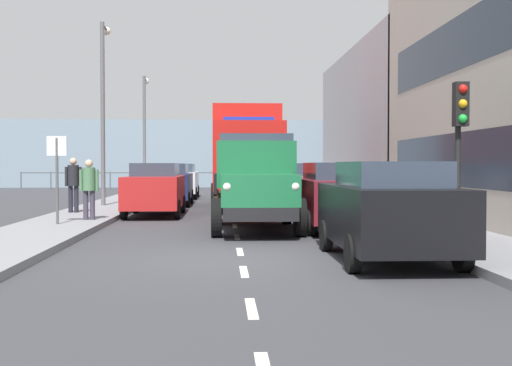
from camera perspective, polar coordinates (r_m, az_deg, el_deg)
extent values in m
plane|color=#38383D|center=(23.08, -2.15, -2.53)|extent=(80.00, 80.00, 0.00)
cube|color=gray|center=(23.60, 9.10, -2.27)|extent=(2.25, 44.42, 0.15)
cube|color=gray|center=(23.47, -13.47, -2.32)|extent=(2.25, 44.42, 0.15)
cube|color=silver|center=(7.63, -0.40, -10.97)|extent=(0.12, 1.10, 0.01)
cube|color=silver|center=(10.16, -1.07, -7.80)|extent=(0.12, 1.10, 0.01)
cube|color=silver|center=(12.45, -1.43, -6.06)|extent=(0.12, 1.10, 0.01)
cube|color=silver|center=(14.92, -1.69, -4.78)|extent=(0.12, 1.10, 0.01)
cube|color=silver|center=(17.58, -1.89, -3.81)|extent=(0.12, 1.10, 0.01)
cube|color=silver|center=(19.89, -2.02, -3.18)|extent=(0.12, 1.10, 0.01)
cube|color=silver|center=(22.81, -2.14, -2.57)|extent=(0.12, 1.10, 0.01)
cube|color=silver|center=(25.42, -2.23, -2.14)|extent=(0.12, 1.10, 0.01)
cube|color=silver|center=(27.86, -2.30, -1.81)|extent=(0.12, 1.10, 0.01)
cube|color=silver|center=(30.25, -2.35, -1.54)|extent=(0.12, 1.10, 0.01)
cube|color=silver|center=(33.14, -2.41, -1.26)|extent=(0.12, 1.10, 0.01)
cube|color=silver|center=(35.61, -2.45, -1.06)|extent=(0.12, 1.10, 0.01)
cube|color=silver|center=(38.51, -2.49, -0.86)|extent=(0.12, 1.10, 0.01)
cube|color=silver|center=(41.24, -2.52, -0.70)|extent=(0.12, 1.10, 0.01)
cube|color=#2D3847|center=(15.44, 20.27, 2.01)|extent=(0.08, 15.76, 1.40)
cube|color=#2D3847|center=(15.75, 20.38, 12.99)|extent=(0.08, 15.76, 1.40)
cube|color=#B7B2B7|center=(32.78, 15.87, 4.90)|extent=(9.00, 15.49, 7.16)
cube|color=gray|center=(48.24, -2.60, 2.60)|extent=(80.00, 0.80, 5.00)
cylinder|color=#4C5156|center=(46.89, 14.81, 0.26)|extent=(0.08, 0.08, 1.20)
cylinder|color=#4C5156|center=(46.32, 12.46, 0.26)|extent=(0.08, 0.08, 1.20)
cylinder|color=#4C5156|center=(45.82, 10.04, 0.26)|extent=(0.08, 0.08, 1.20)
cylinder|color=#4C5156|center=(45.41, 7.59, 0.25)|extent=(0.08, 0.08, 1.20)
cylinder|color=#4C5156|center=(45.09, 5.09, 0.25)|extent=(0.08, 0.08, 1.20)
cylinder|color=#4C5156|center=(44.85, 2.56, 0.25)|extent=(0.08, 0.08, 1.20)
cylinder|color=#4C5156|center=(44.70, 0.00, 0.25)|extent=(0.08, 0.08, 1.20)
cylinder|color=#4C5156|center=(44.64, -2.56, 0.24)|extent=(0.08, 0.08, 1.20)
cylinder|color=#4C5156|center=(44.67, -5.13, 0.24)|extent=(0.08, 0.08, 1.20)
cylinder|color=#4C5156|center=(44.79, -7.68, 0.24)|extent=(0.08, 0.08, 1.20)
cylinder|color=#4C5156|center=(45.00, -10.22, 0.23)|extent=(0.08, 0.08, 1.20)
cylinder|color=#4C5156|center=(45.30, -12.73, 0.23)|extent=(0.08, 0.08, 1.20)
cylinder|color=#4C5156|center=(45.68, -15.21, 0.22)|extent=(0.08, 0.08, 1.20)
cylinder|color=#4C5156|center=(46.14, -17.63, 0.21)|extent=(0.08, 0.08, 1.20)
cylinder|color=#4C5156|center=(46.69, -20.01, 0.21)|extent=(0.08, 0.08, 1.20)
cube|color=#4C5156|center=(44.63, -2.56, 0.91)|extent=(28.00, 0.08, 0.08)
cube|color=black|center=(16.58, -0.11, -2.07)|extent=(1.64, 5.60, 0.30)
cube|color=#196038|center=(14.72, 0.25, -0.59)|extent=(1.72, 1.90, 0.70)
cube|color=silver|center=(13.82, 0.46, -0.86)|extent=(1.16, 0.08, 0.56)
sphere|color=white|center=(13.88, 3.49, -0.31)|extent=(0.20, 0.20, 0.20)
sphere|color=white|center=(13.79, -2.59, -0.33)|extent=(0.20, 0.20, 0.20)
cube|color=#196038|center=(16.21, -0.05, 1.64)|extent=(1.93, 1.34, 1.15)
cube|color=#2D3847|center=(16.22, -0.05, 3.32)|extent=(1.78, 1.23, 0.56)
cube|color=#2D2319|center=(17.91, -0.33, -1.06)|extent=(2.10, 2.80, 0.16)
cube|color=black|center=(17.98, 2.88, -0.03)|extent=(0.08, 2.80, 0.56)
cube|color=black|center=(17.88, -3.56, -0.04)|extent=(0.08, 2.80, 0.56)
cylinder|color=black|center=(15.01, 3.90, -3.04)|extent=(0.24, 0.90, 0.90)
cylinder|color=black|center=(14.90, -3.50, -3.07)|extent=(0.24, 0.90, 0.90)
cylinder|color=black|center=(18.20, 2.69, -2.22)|extent=(0.24, 0.90, 0.90)
cylinder|color=black|center=(18.11, -3.41, -2.24)|extent=(0.24, 0.90, 0.90)
cube|color=red|center=(22.09, -0.64, 2.01)|extent=(2.40, 2.21, 2.60)
cube|color=#2D3847|center=(22.10, -0.64, 3.50)|extent=(2.20, 2.04, 0.80)
cube|color=#1933B2|center=(22.15, -0.64, 5.64)|extent=(1.75, 0.20, 0.16)
cube|color=red|center=(26.09, -1.00, 3.16)|extent=(2.50, 5.95, 3.00)
cube|color=black|center=(25.17, -0.93, -0.59)|extent=(2.00, 8.07, 0.36)
cylinder|color=black|center=(22.28, 2.31, -1.34)|extent=(0.28, 1.04, 1.04)
cylinder|color=black|center=(22.19, -3.62, -1.35)|extent=(0.28, 1.04, 1.04)
cylinder|color=black|center=(25.88, 1.57, -0.93)|extent=(0.28, 1.04, 1.04)
cylinder|color=black|center=(25.80, -3.53, -0.94)|extent=(0.28, 1.04, 1.04)
cylinder|color=black|center=(28.00, 1.22, -0.73)|extent=(0.28, 1.04, 1.04)
cylinder|color=black|center=(27.92, -3.49, -0.74)|extent=(0.28, 1.04, 1.04)
cube|color=black|center=(11.46, 11.48, -2.76)|extent=(1.81, 4.10, 1.00)
cube|color=#2D3847|center=(11.23, 11.76, 0.78)|extent=(1.48, 2.26, 0.42)
cylinder|color=black|center=(12.57, 6.21, -4.64)|extent=(0.18, 0.60, 0.60)
cylinder|color=black|center=(12.96, 13.75, -4.49)|extent=(0.18, 0.60, 0.60)
cylinder|color=black|center=(10.09, 8.53, -6.19)|extent=(0.18, 0.60, 0.60)
cylinder|color=black|center=(10.56, 17.75, -5.90)|extent=(0.18, 0.60, 0.60)
cube|color=maroon|center=(16.61, 6.93, -1.39)|extent=(1.67, 4.36, 1.00)
cube|color=#2D3847|center=(16.39, 7.06, 1.05)|extent=(1.37, 2.40, 0.42)
cylinder|color=black|center=(17.86, 3.66, -2.78)|extent=(0.18, 0.60, 0.60)
cylinder|color=black|center=(18.11, 8.67, -2.73)|extent=(0.18, 0.60, 0.60)
cylinder|color=black|center=(15.19, 4.84, -3.55)|extent=(0.18, 0.60, 0.60)
cylinder|color=black|center=(15.48, 10.70, -3.48)|extent=(0.18, 0.60, 0.60)
cube|color=slate|center=(22.62, 4.28, -0.59)|extent=(1.66, 4.49, 1.00)
cube|color=#2D3847|center=(22.40, 4.34, 1.21)|extent=(1.36, 2.47, 0.42)
cylinder|color=black|center=(23.94, 1.98, -1.66)|extent=(0.18, 0.60, 0.60)
cylinder|color=black|center=(24.13, 5.71, -1.64)|extent=(0.18, 0.60, 0.60)
cylinder|color=black|center=(21.17, 2.63, -2.09)|extent=(0.18, 0.60, 0.60)
cylinder|color=black|center=(21.39, 6.84, -2.06)|extent=(0.18, 0.60, 0.60)
cube|color=#B7BABF|center=(28.41, 2.79, -0.14)|extent=(1.68, 4.44, 1.00)
cube|color=#2D3847|center=(28.20, 2.83, 1.29)|extent=(1.38, 2.44, 0.42)
cylinder|color=black|center=(29.73, 0.99, -1.02)|extent=(0.18, 0.60, 0.60)
cylinder|color=black|center=(29.88, 4.04, -1.01)|extent=(0.18, 0.60, 0.60)
cylinder|color=black|center=(26.99, 1.40, -1.29)|extent=(0.18, 0.60, 0.60)
cylinder|color=black|center=(27.16, 4.75, -1.28)|extent=(0.18, 0.60, 0.60)
cube|color=#B21E1E|center=(21.28, -8.89, -0.74)|extent=(1.71, 4.22, 1.00)
cube|color=#2D3847|center=(21.46, -8.85, 1.18)|extent=(1.40, 2.32, 0.42)
cylinder|color=black|center=(19.94, -6.95, -2.33)|extent=(0.18, 0.60, 0.60)
cylinder|color=black|center=(20.11, -11.57, -2.31)|extent=(0.18, 0.60, 0.60)
cylinder|color=black|center=(22.54, -6.49, -1.87)|extent=(0.18, 0.60, 0.60)
cylinder|color=black|center=(22.70, -10.58, -1.86)|extent=(0.18, 0.60, 0.60)
cube|color=navy|center=(26.80, -7.67, -0.25)|extent=(1.76, 4.26, 1.00)
cube|color=#2D3847|center=(26.99, -7.64, 1.27)|extent=(1.44, 2.34, 0.42)
cylinder|color=black|center=(25.45, -6.03, -1.47)|extent=(0.18, 0.60, 0.60)
cylinder|color=black|center=(25.59, -9.78, -1.47)|extent=(0.18, 0.60, 0.60)
cylinder|color=black|center=(28.08, -5.75, -1.18)|extent=(0.18, 0.60, 0.60)
cylinder|color=black|center=(28.21, -9.14, -1.18)|extent=(0.18, 0.60, 0.60)
cube|color=white|center=(32.54, -6.85, 0.08)|extent=(1.85, 4.62, 1.00)
cube|color=#2D3847|center=(32.73, -6.83, 1.33)|extent=(1.52, 2.54, 0.42)
cylinder|color=black|center=(31.08, -5.40, -0.91)|extent=(0.18, 0.60, 0.60)
cylinder|color=black|center=(31.20, -8.63, -0.91)|extent=(0.18, 0.60, 0.60)
cylinder|color=black|center=(33.94, -5.20, -0.70)|extent=(0.18, 0.60, 0.60)
cylinder|color=black|center=(34.05, -8.16, -0.70)|extent=(0.18, 0.60, 0.60)
cylinder|color=#383342|center=(18.40, -14.23, -1.91)|extent=(0.14, 0.14, 0.81)
cylinder|color=#383342|center=(18.43, -14.78, -1.90)|extent=(0.14, 0.14, 0.81)
cylinder|color=#47724C|center=(18.38, -14.52, 0.34)|extent=(0.34, 0.34, 0.64)
cylinder|color=#47724C|center=(18.34, -13.84, 0.24)|extent=(0.09, 0.09, 0.59)
cylinder|color=#47724C|center=(18.43, -15.19, 0.24)|extent=(0.09, 0.09, 0.59)
sphere|color=tan|center=(18.38, -14.53, 1.67)|extent=(0.22, 0.22, 0.22)
cylinder|color=black|center=(21.33, -15.56, -1.39)|extent=(0.14, 0.14, 0.84)
cylinder|color=black|center=(21.37, -16.03, -1.38)|extent=(0.14, 0.14, 0.84)
cylinder|color=black|center=(21.33, -15.81, 0.64)|extent=(0.34, 0.34, 0.67)
cylinder|color=black|center=(21.28, -15.23, 0.56)|extent=(0.09, 0.09, 0.61)
cylinder|color=black|center=(21.38, -16.38, 0.55)|extent=(0.09, 0.09, 0.61)
sphere|color=tan|center=(21.33, -15.82, 1.85)|extent=(0.23, 0.23, 0.23)
cylinder|color=black|center=(13.96, 17.35, 1.88)|extent=(0.12, 0.12, 3.20)
cube|color=black|center=(13.89, 17.60, 6.63)|extent=(0.28, 0.24, 0.90)
sphere|color=red|center=(13.81, 17.78, 7.91)|extent=(0.18, 0.18, 0.18)
sphere|color=orange|center=(13.78, 17.77, 6.67)|extent=(0.18, 0.18, 0.18)
sphere|color=green|center=(13.75, 17.76, 5.43)|extent=(0.18, 0.18, 0.18)
cylinder|color=#59595B|center=(24.95, -13.36, 5.94)|extent=(0.16, 0.16, 6.84)
cylinder|color=#59595B|center=(25.86, -13.22, 13.22)|extent=(0.10, 0.90, 0.10)
sphere|color=silver|center=(26.28, -13.05, 12.92)|extent=(0.32, 0.32, 0.32)
cylinder|color=#59595B|center=(34.47, -9.81, 4.19)|extent=(0.16, 0.16, 6.16)
cylinder|color=#59595B|center=(35.18, -9.75, 9.01)|extent=(0.10, 0.90, 0.10)
sphere|color=silver|center=(35.61, -9.66, 8.84)|extent=(0.32, 0.32, 0.32)
cylinder|color=#4C4C4C|center=(17.26, -17.13, 0.16)|extent=(0.07, 0.07, 2.20)
cube|color=silver|center=(17.26, -17.15, 3.15)|extent=(0.50, 0.04, 0.50)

